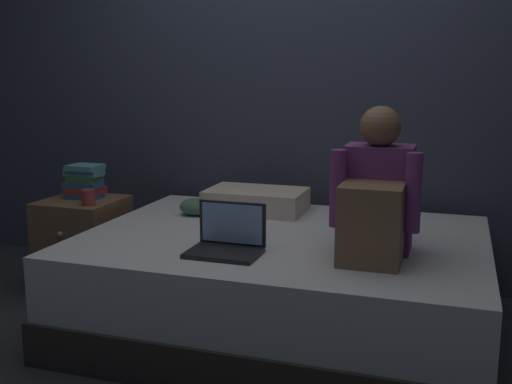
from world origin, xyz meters
name	(u,v)px	position (x,y,z in m)	size (l,w,h in m)	color
ground_plane	(225,349)	(0.00, 0.00, 0.00)	(8.00, 8.00, 0.00)	#2D2D33
wall_back	(293,64)	(0.00, 1.20, 1.35)	(5.60, 0.10, 2.70)	#383D4C
bed	(283,283)	(0.20, 0.30, 0.25)	(2.00, 1.50, 0.51)	#332D2B
nightstand	(84,245)	(-1.10, 0.49, 0.28)	(0.44, 0.46, 0.56)	brown
person_sitting	(376,200)	(0.67, 0.10, 0.76)	(0.39, 0.44, 0.66)	#75337A
laptop	(227,241)	(0.04, -0.07, 0.56)	(0.32, 0.23, 0.22)	black
pillow	(256,200)	(-0.09, 0.75, 0.57)	(0.56, 0.36, 0.13)	beige
book_stack	(84,181)	(-1.11, 0.55, 0.66)	(0.22, 0.16, 0.20)	#284C84
mug	(88,197)	(-0.97, 0.37, 0.61)	(0.08, 0.08, 0.09)	#933833
clothes_pile	(198,207)	(-0.38, 0.56, 0.55)	(0.20, 0.16, 0.10)	gray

